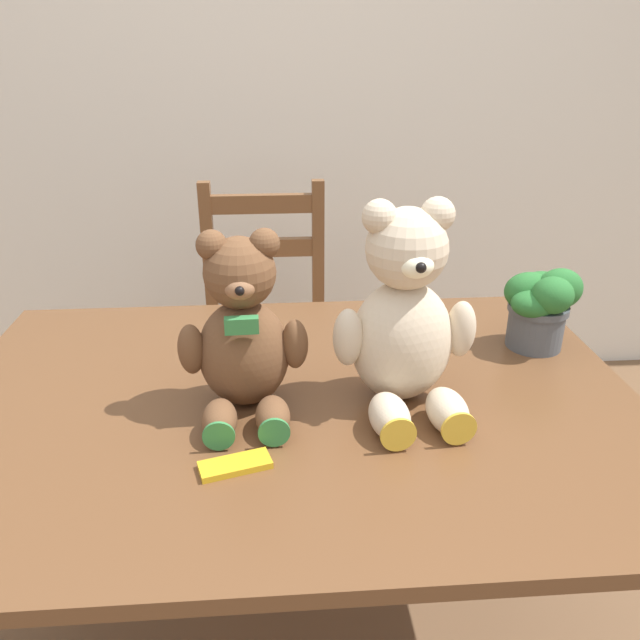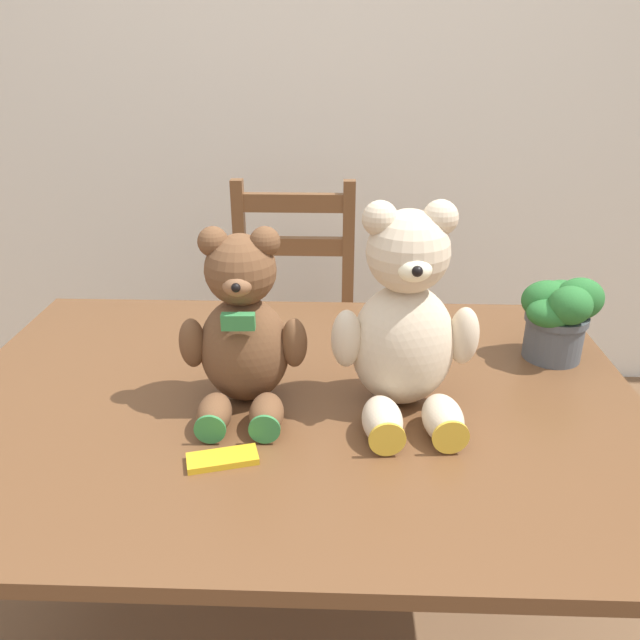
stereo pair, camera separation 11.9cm
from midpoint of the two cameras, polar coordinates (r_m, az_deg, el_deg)
name	(u,v)px [view 1 (the left image)]	position (r m, az deg, el deg)	size (l,w,h in m)	color
wall_back	(277,62)	(2.50, -5.43, 22.44)	(8.00, 0.04, 2.60)	silver
dining_table	(294,430)	(1.33, -5.02, -10.06)	(1.41, 1.00, 0.71)	brown
wooden_chair_behind	(266,335)	(2.10, -6.57, -1.45)	(0.41, 0.40, 0.96)	brown
teddy_bear_left	(243,335)	(1.20, -9.91, -1.43)	(0.25, 0.25, 0.36)	brown
teddy_bear_right	(405,320)	(1.19, 4.95, -0.05)	(0.29, 0.29, 0.41)	beige
potted_plant	(540,304)	(1.50, 17.41, 1.38)	(0.17, 0.16, 0.20)	#4C5156
chocolate_bar	(235,465)	(1.10, -10.94, -12.99)	(0.12, 0.05, 0.01)	gold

